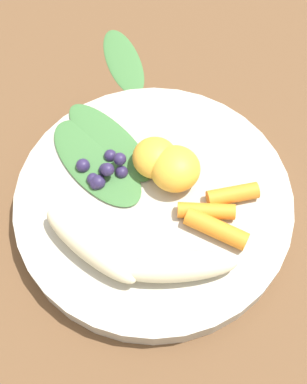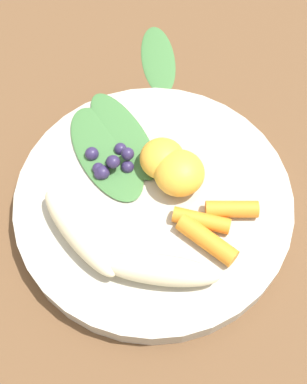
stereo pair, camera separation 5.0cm
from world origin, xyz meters
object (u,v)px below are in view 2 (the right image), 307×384
object	(u,v)px
banana_peeled_right	(81,235)
kale_leaf_stray	(158,58)
orange_segment_near	(162,159)
banana_peeled_left	(159,270)
bowl	(154,203)

from	to	relation	value
banana_peeled_right	kale_leaf_stray	size ratio (longest dim) A/B	0.98
orange_segment_near	kale_leaf_stray	world-z (taller)	orange_segment_near
kale_leaf_stray	banana_peeled_left	bearing A→B (deg)	173.85
orange_segment_near	banana_peeled_right	bearing A→B (deg)	-166.02
banana_peeled_left	orange_segment_near	bearing A→B (deg)	95.68
orange_segment_near	kale_leaf_stray	xyz separation A→B (m)	(0.09, 0.15, -0.04)
bowl	kale_leaf_stray	xyz separation A→B (m)	(0.12, 0.17, -0.01)
bowl	banana_peeled_right	world-z (taller)	banana_peeled_right
banana_peeled_right	orange_segment_near	xyz separation A→B (m)	(0.11, 0.03, 0.00)
bowl	banana_peeled_left	xyz separation A→B (m)	(-0.04, -0.07, 0.03)
bowl	banana_peeled_right	size ratio (longest dim) A/B	2.55
kale_leaf_stray	banana_peeled_right	bearing A→B (deg)	157.88
banana_peeled_right	kale_leaf_stray	world-z (taller)	banana_peeled_right
banana_peeled_right	kale_leaf_stray	distance (m)	0.27
banana_peeled_left	orange_segment_near	world-z (taller)	orange_segment_near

